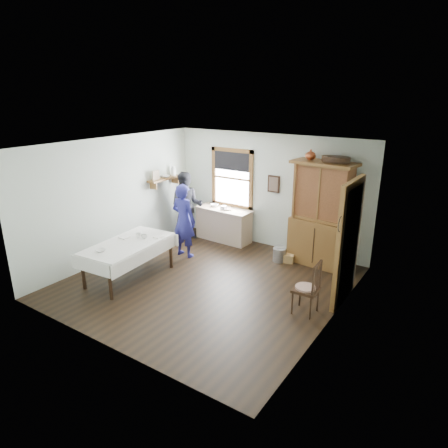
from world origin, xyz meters
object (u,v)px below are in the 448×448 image
object	(u,v)px
spindle_chair	(306,287)
pail	(279,255)
figure_dark	(187,208)
dining_table	(129,260)
work_counter	(224,224)
wicker_basket	(287,258)
woman_blue	(184,223)
china_hutch	(321,214)

from	to	relation	value
spindle_chair	pail	size ratio (longest dim) A/B	3.18
figure_dark	dining_table	bearing A→B (deg)	-109.29
work_counter	dining_table	size ratio (longest dim) A/B	0.76
dining_table	wicker_basket	distance (m)	3.41
pail	wicker_basket	distance (m)	0.18
wicker_basket	dining_table	bearing A→B (deg)	-132.77
woman_blue	dining_table	bearing A→B (deg)	83.49
work_counter	pail	distance (m)	1.84
figure_dark	spindle_chair	bearing A→B (deg)	-53.90
work_counter	china_hutch	xyz separation A→B (m)	(2.51, -0.07, 0.71)
dining_table	woman_blue	size ratio (longest dim) A/B	1.21
dining_table	figure_dark	bearing A→B (deg)	100.86
dining_table	spindle_chair	xyz separation A→B (m)	(3.48, 0.71, 0.10)
work_counter	pail	world-z (taller)	work_counter
wicker_basket	figure_dark	xyz separation A→B (m)	(-2.78, -0.05, 0.70)
china_hutch	pail	xyz separation A→B (m)	(-0.75, -0.35, -0.97)
wicker_basket	woman_blue	bearing A→B (deg)	-155.11
work_counter	spindle_chair	size ratio (longest dim) A/B	1.50
pail	wicker_basket	size ratio (longest dim) A/B	0.95
spindle_chair	pail	world-z (taller)	spindle_chair
figure_dark	wicker_basket	bearing A→B (deg)	-29.19
dining_table	pail	xyz separation A→B (m)	(2.15, 2.43, -0.23)
work_counter	woman_blue	xyz separation A→B (m)	(-0.19, -1.34, 0.37)
spindle_chair	figure_dark	world-z (taller)	figure_dark
china_hutch	spindle_chair	size ratio (longest dim) A/B	2.34
spindle_chair	woman_blue	size ratio (longest dim) A/B	0.62
work_counter	spindle_chair	xyz separation A→B (m)	(3.10, -2.14, 0.07)
work_counter	figure_dark	world-z (taller)	figure_dark
work_counter	china_hutch	size ratio (longest dim) A/B	0.64
pail	figure_dark	size ratio (longest dim) A/B	0.19
china_hutch	figure_dark	bearing A→B (deg)	-169.38
woman_blue	spindle_chair	bearing A→B (deg)	167.02
dining_table	pail	bearing A→B (deg)	48.50
work_counter	china_hutch	bearing A→B (deg)	0.73
woman_blue	figure_dark	world-z (taller)	figure_dark
woman_blue	china_hutch	bearing A→B (deg)	-154.03
china_hutch	dining_table	distance (m)	4.08
work_counter	china_hutch	world-z (taller)	china_hutch
china_hutch	pail	distance (m)	1.28
china_hutch	spindle_chair	distance (m)	2.25
china_hutch	pail	world-z (taller)	china_hutch
pail	figure_dark	xyz separation A→B (m)	(-2.62, 0.02, 0.64)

